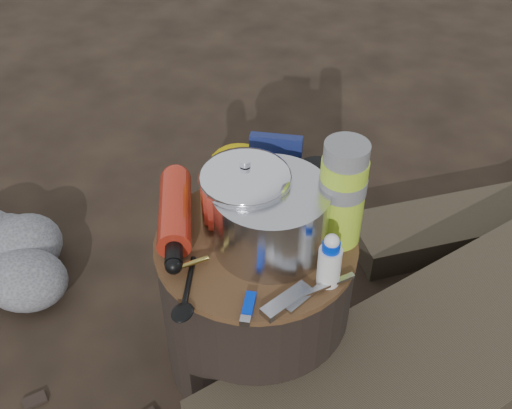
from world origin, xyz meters
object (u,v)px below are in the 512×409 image
(thermos, at_px, (342,194))
(travel_mug, at_px, (316,189))
(fuel_bottle, at_px, (175,211))
(camping_pot, at_px, (246,200))
(stump, at_px, (256,302))

(thermos, bearing_deg, travel_mug, 137.04)
(fuel_bottle, relative_size, travel_mug, 2.51)
(camping_pot, xyz_separation_m, travel_mug, (0.11, 0.12, -0.03))
(camping_pot, distance_m, travel_mug, 0.17)
(stump, bearing_deg, camping_pot, 152.09)
(travel_mug, bearing_deg, stump, -121.26)
(thermos, distance_m, travel_mug, 0.11)
(stump, xyz_separation_m, travel_mug, (0.08, 0.14, 0.25))
(fuel_bottle, bearing_deg, thermos, -11.39)
(camping_pot, bearing_deg, travel_mug, 47.76)
(camping_pot, bearing_deg, stump, -27.91)
(camping_pot, distance_m, fuel_bottle, 0.16)
(fuel_bottle, bearing_deg, stump, -21.93)
(stump, bearing_deg, travel_mug, 58.74)
(camping_pot, distance_m, thermos, 0.19)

